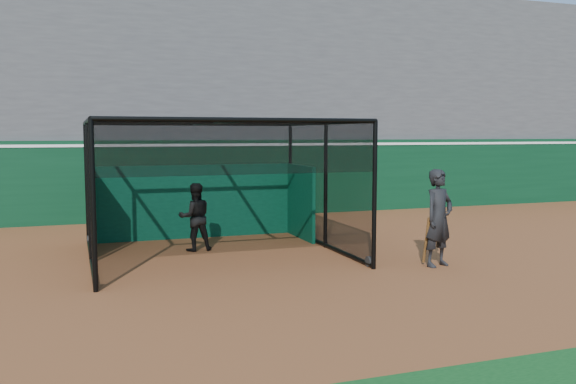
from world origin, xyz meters
name	(u,v)px	position (x,y,z in m)	size (l,w,h in m)	color
ground	(304,274)	(0.00, 0.00, 0.00)	(120.00, 120.00, 0.00)	brown
outfield_wall	(210,178)	(0.00, 8.50, 1.29)	(50.00, 0.50, 2.50)	#09321B
grandstand	(188,86)	(0.00, 12.27, 4.48)	(50.00, 7.85, 8.95)	#4C4C4F
batting_cage	(215,189)	(-1.19, 2.42, 1.48)	(5.42, 5.06, 2.96)	black
batter	(195,217)	(-1.53, 3.03, 0.79)	(0.77, 0.60, 1.57)	black
on_deck_player	(439,218)	(2.84, -0.28, 0.99)	(0.84, 0.67, 1.99)	black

